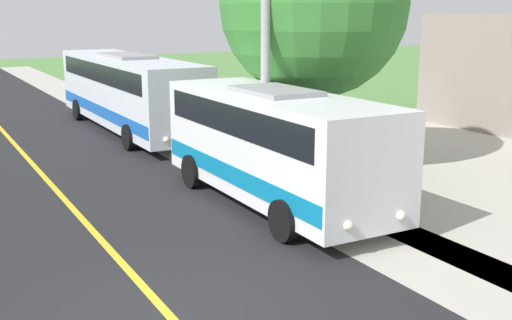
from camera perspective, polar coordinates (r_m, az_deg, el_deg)
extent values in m
plane|color=#548442|center=(10.24, -7.41, -14.02)|extent=(120.00, 120.00, 0.00)
cube|color=black|center=(10.24, -7.41, -14.00)|extent=(8.00, 100.00, 0.01)
cube|color=#B2ADA3|center=(12.87, 14.89, -8.52)|extent=(2.40, 100.00, 0.01)
cube|color=gold|center=(10.24, -7.41, -13.97)|extent=(0.16, 100.00, 0.00)
cube|color=white|center=(15.48, 1.67, 1.56)|extent=(2.36, 7.68, 2.40)
cube|color=#0C72A5|center=(15.63, 1.65, -0.78)|extent=(2.40, 7.53, 0.44)
cube|color=black|center=(15.37, 1.68, 3.94)|extent=(2.40, 6.91, 0.70)
cube|color=gray|center=(15.28, 1.70, 6.19)|extent=(1.41, 2.30, 0.12)
cylinder|color=black|center=(14.52, 10.47, -3.93)|extent=(0.25, 0.90, 0.90)
cylinder|color=black|center=(13.21, 2.48, -5.45)|extent=(0.25, 0.90, 0.90)
cylinder|color=black|center=(18.31, 1.03, -0.15)|extent=(0.25, 0.90, 0.90)
cylinder|color=black|center=(17.29, -5.75, -1.02)|extent=(0.25, 0.90, 0.90)
sphere|color=#F2EACC|center=(13.05, 12.81, -4.85)|extent=(0.20, 0.20, 0.20)
sphere|color=#F2EACC|center=(12.26, 8.25, -5.83)|extent=(0.20, 0.20, 0.20)
cube|color=silver|center=(25.84, -11.37, 6.16)|extent=(2.36, 11.53, 2.57)
cube|color=blue|center=(25.94, -11.30, 4.55)|extent=(2.40, 11.30, 0.44)
cube|color=black|center=(25.77, -11.44, 7.78)|extent=(2.40, 10.38, 0.70)
cube|color=gray|center=(25.72, -11.51, 9.13)|extent=(1.42, 3.46, 0.12)
cylinder|color=black|center=(23.10, -5.73, 2.58)|extent=(0.25, 0.90, 0.90)
cylinder|color=black|center=(22.30, -11.31, 2.00)|extent=(0.25, 0.90, 0.90)
cylinder|color=black|center=(29.73, -11.21, 4.74)|extent=(0.25, 0.90, 0.90)
cylinder|color=black|center=(29.11, -15.64, 4.33)|extent=(0.25, 0.90, 0.90)
sphere|color=#F2EACC|center=(20.86, -4.68, 2.15)|extent=(0.20, 0.20, 0.20)
sphere|color=#F2EACC|center=(20.37, -8.01, 1.80)|extent=(0.20, 0.20, 0.20)
cylinder|color=#9E9EA3|center=(16.63, 0.85, 12.52)|extent=(0.24, 0.24, 8.96)
cylinder|color=brown|center=(19.35, 4.96, 3.40)|extent=(0.36, 0.36, 2.81)
sphere|color=#387A33|center=(19.07, 5.17, 13.71)|extent=(5.49, 5.49, 5.49)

